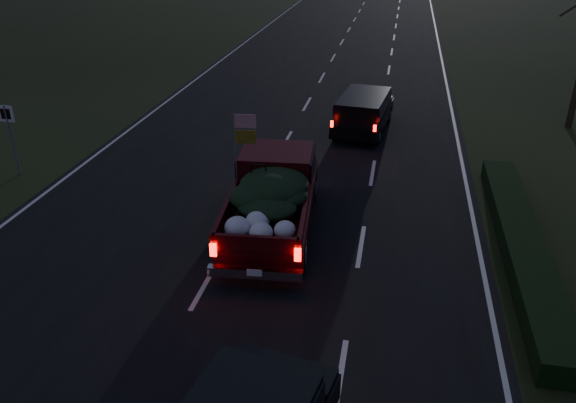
% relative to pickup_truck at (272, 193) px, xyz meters
% --- Properties ---
extents(ground, '(120.00, 120.00, 0.00)m').
position_rel_pickup_truck_xyz_m(ground, '(-1.01, -3.04, -1.13)').
color(ground, black).
rests_on(ground, ground).
extents(road_asphalt, '(14.00, 120.00, 0.02)m').
position_rel_pickup_truck_xyz_m(road_asphalt, '(-1.01, -3.04, -1.12)').
color(road_asphalt, black).
rests_on(road_asphalt, ground).
extents(hedge_row, '(1.00, 10.00, 0.60)m').
position_rel_pickup_truck_xyz_m(hedge_row, '(6.79, -0.04, -0.83)').
color(hedge_row, black).
rests_on(hedge_row, ground).
extents(route_sign, '(0.55, 0.08, 2.50)m').
position_rel_pickup_truck_xyz_m(route_sign, '(-9.51, 1.96, 0.53)').
color(route_sign, gray).
rests_on(route_sign, ground).
extents(pickup_truck, '(2.71, 5.95, 3.03)m').
position_rel_pickup_truck_xyz_m(pickup_truck, '(0.00, 0.00, 0.00)').
color(pickup_truck, '#3E080C').
rests_on(pickup_truck, ground).
extents(lead_suv, '(2.33, 4.61, 1.27)m').
position_rel_pickup_truck_xyz_m(lead_suv, '(1.89, 8.70, -0.17)').
color(lead_suv, black).
rests_on(lead_suv, ground).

